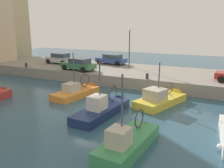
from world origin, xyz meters
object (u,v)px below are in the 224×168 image
Objects in this scene: fishing_boat_green at (131,145)px; parked_car_silver at (60,58)px; parked_car_green at (79,64)px; mooring_bollard_mid at (26,65)px; fishing_boat_navy at (105,112)px; mooring_bollard_south at (147,76)px; quay_streetlamp at (130,41)px; fishing_boat_yellow at (163,102)px; parked_car_blue at (111,59)px; fishing_boat_orange at (79,94)px.

fishing_boat_green is 22.96m from parked_car_silver.
mooring_bollard_mid is at bearing 98.34° from parked_car_green.
fishing_boat_navy is 7.76m from mooring_bollard_south.
fishing_boat_navy is 1.36× the size of quay_streetlamp.
mooring_bollard_mid is at bearing 115.56° from quay_streetlamp.
fishing_boat_navy reaches higher than mooring_bollard_south.
parked_car_silver is at bearing 73.45° from mooring_bollard_south.
parked_car_green reaches higher than mooring_bollard_south.
fishing_boat_yellow is at bearing -114.55° from parked_car_silver.
quay_streetlamp is at bearing 36.54° from mooring_bollard_south.
parked_car_green is 1.04× the size of parked_car_silver.
parked_car_blue reaches higher than mooring_bollard_south.
mooring_bollard_south is at bearing -50.17° from fishing_boat_orange.
mooring_bollard_south is at bearing -133.39° from parked_car_blue.
parked_car_silver is at bearing 48.03° from fishing_boat_navy.
fishing_boat_navy is 1.14× the size of fishing_boat_orange.
fishing_boat_navy is 17.01m from mooring_bollard_mid.
mooring_bollard_south is at bearing -106.55° from parked_car_silver.
fishing_boat_green is at bearing -137.52° from parked_car_green.
fishing_boat_orange is at bearing -134.51° from parked_car_silver.
mooring_bollard_south is 7.64m from quay_streetlamp.
fishing_boat_orange is at bearing 129.83° from mooring_bollard_south.
fishing_boat_orange is at bearing -112.05° from mooring_bollard_mid.
fishing_boat_navy is 1.08× the size of fishing_boat_yellow.
parked_car_green is at bearing -81.66° from mooring_bollard_mid.
fishing_boat_yellow is 11.05× the size of mooring_bollard_mid.
fishing_boat_green is at bearing -166.34° from mooring_bollard_south.
parked_car_blue is 11.12m from mooring_bollard_mid.
parked_car_blue is at bearing -67.37° from parked_car_silver.
fishing_boat_yellow is 12.00m from quay_streetlamp.
parked_car_silver is (11.71, 13.02, 1.82)m from fishing_boat_navy.
mooring_bollard_south is at bearing 36.58° from fishing_boat_yellow.
fishing_boat_green is 17.22m from parked_car_green.
quay_streetlamp is at bearing 14.18° from fishing_boat_navy.
fishing_boat_green reaches higher than parked_car_silver.
fishing_boat_green reaches higher than mooring_bollard_mid.
fishing_boat_green is 1.39× the size of parked_car_silver.
fishing_boat_orange is at bearing 48.14° from fishing_boat_green.
parked_car_green is 0.89× the size of quay_streetlamp.
quay_streetlamp is at bearing -111.57° from parked_car_blue.
parked_car_blue is 4.18m from quay_streetlamp.
parked_car_green is (8.65, 7.91, 1.80)m from fishing_boat_navy.
parked_car_green is (12.63, 11.56, 1.81)m from fishing_boat_green.
mooring_bollard_mid is (7.59, 15.16, 1.35)m from fishing_boat_navy.
fishing_boat_orange is 10.49× the size of mooring_bollard_south.
fishing_boat_green is 0.94× the size of fishing_boat_yellow.
fishing_boat_orange reaches higher than mooring_bollard_mid.
fishing_boat_navy is at bearing -137.57° from parked_car_green.
parked_car_green reaches higher than mooring_bollard_mid.
fishing_boat_orange reaches higher than mooring_bollard_south.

